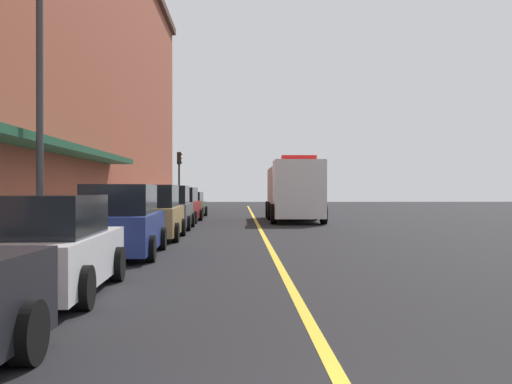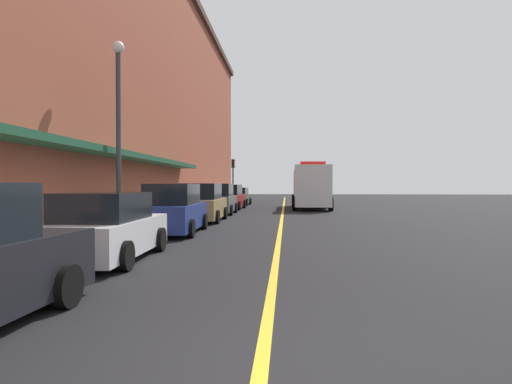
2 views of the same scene
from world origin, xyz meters
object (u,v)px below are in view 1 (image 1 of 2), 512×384
Objects in this scene: box_truck at (293,191)px; street_lamp_left at (40,83)px; parked_car_2 at (122,223)px; parked_car_5 at (180,206)px; traffic_light_near at (179,170)px; parking_meter_1 at (132,205)px; parking_meter_0 at (164,200)px; parked_car_4 at (168,209)px; parked_car_1 at (46,248)px; parked_car_3 at (151,214)px; parked_car_6 at (189,205)px.

street_lamp_left reaches higher than box_truck.
parked_car_2 is 0.98× the size of parked_car_5.
traffic_light_near reaches higher than box_truck.
parking_meter_0 is at bearing 90.00° from parking_meter_1.
street_lamp_left is at bearing -91.64° from parking_meter_0.
parked_car_4 reaches higher than parking_meter_0.
parked_car_1 is at bearing -14.23° from box_truck.
parking_meter_0 is 0.19× the size of street_lamp_left.
parked_car_3 is at bearing -86.73° from traffic_light_near.
street_lamp_left is 1.61× the size of traffic_light_near.
parked_car_2 is 0.68× the size of street_lamp_left.
parked_car_2 reaches higher than parked_car_6.
box_truck is at bearing 46.28° from parking_meter_1.
box_truck is at bearing -126.34° from parked_car_6.
parked_car_6 is at bearing 49.66° from parking_meter_0.
street_lamp_left is at bearing -91.29° from traffic_light_near.
parked_car_4 reaches higher than parked_car_5.
traffic_light_near reaches higher than parked_car_2.
parked_car_1 is at bearing -87.93° from traffic_light_near.
parked_car_3 is 10.91m from parked_car_5.
parked_car_1 is 24.24m from box_truck.
parking_meter_1 is (-7.40, -7.74, -0.56)m from box_truck.
parked_car_5 is at bearing -84.37° from traffic_light_near.
parked_car_2 is 18.62m from box_truck.
parked_car_1 is at bearing -71.28° from street_lamp_left.
box_truck is 13.86m from traffic_light_near.
parked_car_3 is at bearing -2.16° from parked_car_1.
parked_car_4 is (0.06, 16.55, 0.11)m from parked_car_1.
parked_car_2 is (0.10, 5.83, 0.09)m from parked_car_1.
parked_car_5 is at bearing 0.05° from parked_car_4.
parking_meter_0 is 21.29m from street_lamp_left.
parked_car_1 is at bearing 178.87° from parked_car_3.
parking_meter_1 is (0.00, -11.01, 0.00)m from parking_meter_0.
parking_meter_0 is at bearing 2.06° from parked_car_2.
parking_meter_1 is (-1.33, 15.71, 0.30)m from parked_car_1.
parked_car_6 is 0.61× the size of street_lamp_left.
traffic_light_near is (-7.34, 11.66, 1.54)m from box_truck.
parked_car_2 is 0.52× the size of box_truck.
parked_car_6 is 22.95m from street_lamp_left.
parked_car_2 is at bearing 179.45° from parked_car_3.
traffic_light_near is at bearing 89.58° from parking_meter_0.
parked_car_5 reaches higher than parking_meter_0.
street_lamp_left reaches higher than parking_meter_0.
parked_car_4 is 0.61× the size of street_lamp_left.
parked_car_2 is at bearing -177.82° from parked_car_5.
parked_car_1 is 26.75m from parking_meter_0.
parked_car_4 is 0.88× the size of parked_car_5.
street_lamp_left is (-0.60, -10.00, 3.34)m from parking_meter_1.
parked_car_4 is 9.18m from box_truck.
parked_car_3 is 6.80m from street_lamp_left.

